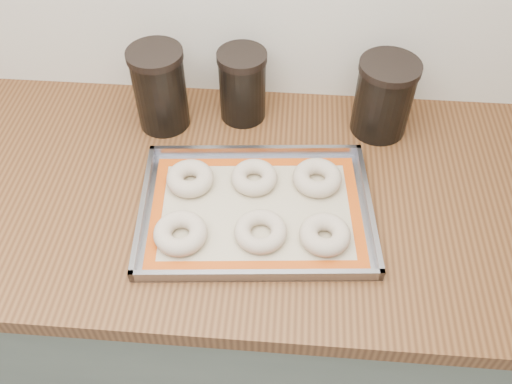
# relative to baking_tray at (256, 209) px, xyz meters

# --- Properties ---
(cabinet) EXTENTS (3.00, 0.65, 0.86)m
(cabinet) POSITION_rel_baking_tray_xyz_m (-0.00, 0.06, -0.48)
(cabinet) COLOR slate
(cabinet) RESTS_ON floor
(countertop) EXTENTS (3.06, 0.68, 0.04)m
(countertop) POSITION_rel_baking_tray_xyz_m (-0.00, 0.06, -0.03)
(countertop) COLOR brown
(countertop) RESTS_ON cabinet
(baking_tray) EXTENTS (0.49, 0.37, 0.03)m
(baking_tray) POSITION_rel_baking_tray_xyz_m (0.00, 0.00, 0.00)
(baking_tray) COLOR gray
(baking_tray) RESTS_ON countertop
(baking_mat) EXTENTS (0.44, 0.32, 0.00)m
(baking_mat) POSITION_rel_baking_tray_xyz_m (0.00, 0.00, -0.00)
(baking_mat) COLOR #C6B793
(baking_mat) RESTS_ON baking_tray
(bagel_front_left) EXTENTS (0.11, 0.11, 0.03)m
(bagel_front_left) POSITION_rel_baking_tray_xyz_m (-0.14, -0.08, 0.02)
(bagel_front_left) COLOR beige
(bagel_front_left) RESTS_ON baking_mat
(bagel_front_mid) EXTENTS (0.12, 0.12, 0.03)m
(bagel_front_mid) POSITION_rel_baking_tray_xyz_m (0.01, -0.06, 0.01)
(bagel_front_mid) COLOR beige
(bagel_front_mid) RESTS_ON baking_mat
(bagel_front_right) EXTENTS (0.11, 0.11, 0.04)m
(bagel_front_right) POSITION_rel_baking_tray_xyz_m (0.14, -0.06, 0.02)
(bagel_front_right) COLOR beige
(bagel_front_right) RESTS_ON baking_mat
(bagel_back_left) EXTENTS (0.11, 0.11, 0.04)m
(bagel_back_left) POSITION_rel_baking_tray_xyz_m (-0.14, 0.06, 0.02)
(bagel_back_left) COLOR beige
(bagel_back_left) RESTS_ON baking_mat
(bagel_back_mid) EXTENTS (0.13, 0.13, 0.03)m
(bagel_back_mid) POSITION_rel_baking_tray_xyz_m (-0.01, 0.07, 0.01)
(bagel_back_mid) COLOR beige
(bagel_back_mid) RESTS_ON baking_mat
(bagel_back_right) EXTENTS (0.11, 0.11, 0.03)m
(bagel_back_right) POSITION_rel_baking_tray_xyz_m (0.12, 0.08, 0.02)
(bagel_back_right) COLOR beige
(bagel_back_right) RESTS_ON baking_mat
(canister_left) EXTENTS (0.12, 0.12, 0.19)m
(canister_left) POSITION_rel_baking_tray_xyz_m (-0.23, 0.25, 0.09)
(canister_left) COLOR black
(canister_left) RESTS_ON countertop
(canister_mid) EXTENTS (0.11, 0.11, 0.17)m
(canister_mid) POSITION_rel_baking_tray_xyz_m (-0.05, 0.30, 0.08)
(canister_mid) COLOR black
(canister_mid) RESTS_ON countertop
(canister_right) EXTENTS (0.13, 0.13, 0.18)m
(canister_right) POSITION_rel_baking_tray_xyz_m (0.26, 0.27, 0.08)
(canister_right) COLOR black
(canister_right) RESTS_ON countertop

